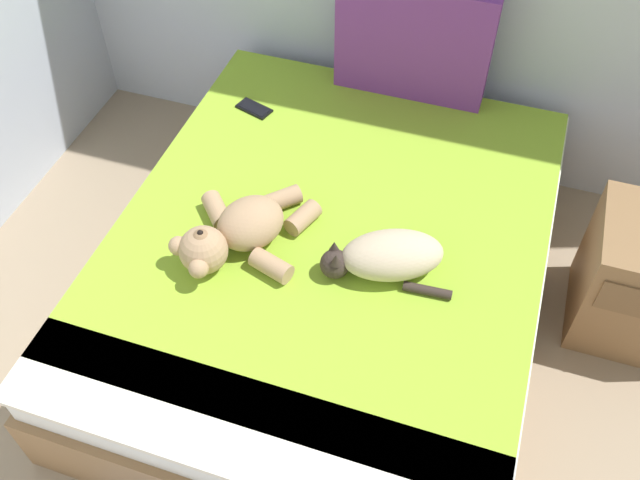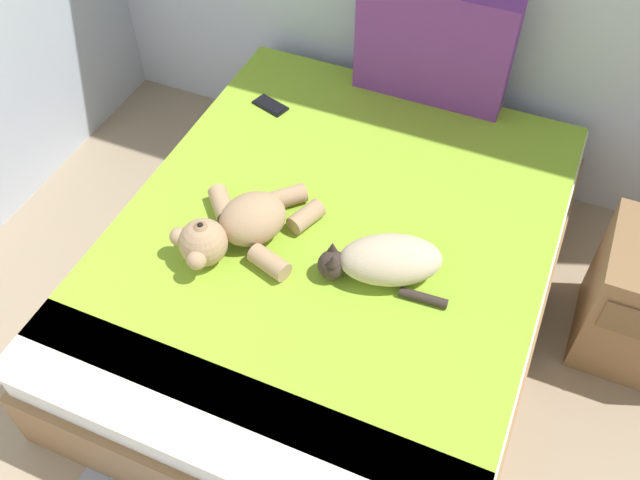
% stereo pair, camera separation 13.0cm
% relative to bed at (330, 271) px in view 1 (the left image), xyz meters
% --- Properties ---
extents(bed, '(1.54, 1.90, 0.48)m').
position_rel_bed_xyz_m(bed, '(0.00, 0.00, 0.00)').
color(bed, olive).
rests_on(bed, ground_plane).
extents(patterned_cushion, '(0.63, 0.13, 0.50)m').
position_rel_bed_xyz_m(patterned_cushion, '(0.07, 0.86, 0.49)').
color(patterned_cushion, '#72338C').
rests_on(patterned_cushion, bed).
extents(cat, '(0.44, 0.31, 0.15)m').
position_rel_bed_xyz_m(cat, '(0.23, -0.12, 0.31)').
color(cat, '#C6B293').
rests_on(cat, bed).
extents(teddy_bear, '(0.43, 0.53, 0.18)m').
position_rel_bed_xyz_m(teddy_bear, '(-0.28, -0.18, 0.32)').
color(teddy_bear, tan).
rests_on(teddy_bear, bed).
extents(cell_phone, '(0.16, 0.11, 0.01)m').
position_rel_bed_xyz_m(cell_phone, '(-0.51, 0.54, 0.25)').
color(cell_phone, black).
rests_on(cell_phone, bed).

